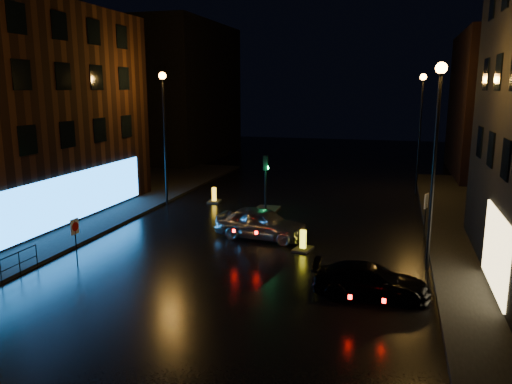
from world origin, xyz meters
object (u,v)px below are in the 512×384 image
(traffic_signal, at_px, (266,203))
(bollard_far, at_px, (214,199))
(silver_hatchback, at_px, (261,223))
(bollard_near, at_px, (303,246))
(road_sign_right, at_px, (426,205))
(road_sign_left, at_px, (75,230))
(dark_sedan, at_px, (370,281))

(traffic_signal, distance_m, bollard_far, 4.21)
(silver_hatchback, xyz_separation_m, bollard_near, (2.37, -1.27, -0.57))
(bollard_near, xyz_separation_m, road_sign_right, (5.52, 3.68, 1.48))
(silver_hatchback, bearing_deg, road_sign_left, 138.75)
(silver_hatchback, relative_size, dark_sedan, 1.10)
(traffic_signal, bearing_deg, silver_hatchback, -77.47)
(silver_hatchback, bearing_deg, dark_sedan, -128.58)
(bollard_far, bearing_deg, dark_sedan, -56.63)
(dark_sedan, xyz_separation_m, bollard_near, (-3.32, 4.59, -0.39))
(bollard_far, bearing_deg, silver_hatchback, -60.40)
(bollard_near, xyz_separation_m, road_sign_left, (-8.94, -4.54, 1.29))
(traffic_signal, bearing_deg, bollard_far, 158.88)
(road_sign_left, bearing_deg, traffic_signal, 67.66)
(road_sign_left, bearing_deg, dark_sedan, 2.89)
(bollard_near, relative_size, road_sign_left, 0.61)
(dark_sedan, relative_size, bollard_far, 3.43)
(bollard_far, xyz_separation_m, road_sign_right, (13.01, -4.56, 1.48))
(bollard_near, height_order, road_sign_right, road_sign_right)
(traffic_signal, distance_m, dark_sedan, 13.25)
(traffic_signal, distance_m, bollard_near, 7.62)
(bollard_far, relative_size, road_sign_right, 0.54)
(bollard_far, height_order, road_sign_left, road_sign_left)
(traffic_signal, relative_size, silver_hatchback, 0.75)
(dark_sedan, relative_size, road_sign_left, 2.08)
(dark_sedan, distance_m, bollard_near, 5.68)
(traffic_signal, height_order, dark_sedan, traffic_signal)
(road_sign_right, bearing_deg, road_sign_left, 49.50)
(traffic_signal, distance_m, road_sign_left, 12.52)
(traffic_signal, relative_size, bollard_far, 2.84)
(dark_sedan, height_order, bollard_near, dark_sedan)
(dark_sedan, distance_m, bollard_far, 16.78)
(silver_hatchback, height_order, road_sign_left, road_sign_left)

